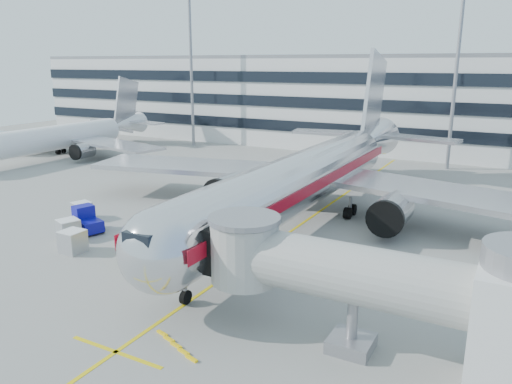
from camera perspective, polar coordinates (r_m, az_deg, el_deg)
The scene contains 15 objects.
ground at distance 37.77m, azimuth -0.76°, elevation -7.76°, with size 180.00×180.00×0.00m, color gray.
lead_in_line at distance 46.21m, azimuth 5.33°, elevation -3.58°, with size 0.25×70.00×0.01m, color #DEC10B.
stop_bar at distance 27.75m, azimuth -15.73°, elevation -17.19°, with size 6.00×0.25×0.01m, color #DEC10B.
main_jet at distance 46.63m, azimuth 6.29°, elevation 1.96°, with size 50.95×48.70×16.06m.
jet_bridge at distance 25.27m, azimuth 14.87°, elevation -10.47°, with size 17.80×4.50×7.00m.
terminal at distance 90.28m, azimuth 17.79°, elevation 9.75°, with size 150.00×24.25×15.60m.
light_mast_west at distance 89.25m, azimuth -7.44°, elevation 14.81°, with size 2.40×1.20×25.45m.
light_mast_centre at distance 73.02m, azimuth 22.05°, elevation 13.97°, with size 2.40×1.20×25.45m.
second_jet at distance 83.63m, azimuth -21.40°, elevation 5.91°, with size 38.21×36.52×12.04m.
belt_loader at distance 40.50m, azimuth -12.06°, elevation -5.67°, with size 4.21×2.79×1.99m.
baggage_tug at distance 45.96m, azimuth -18.82°, elevation -3.13°, with size 3.44×2.73×2.28m.
cargo_container_left at distance 44.63m, azimuth -20.62°, elevation -4.01°, with size 2.04×2.04×1.69m.
cargo_container_right at distance 49.88m, azimuth -19.26°, elevation -2.01°, with size 1.90×1.90×1.63m.
cargo_container_front at distance 41.47m, azimuth -20.21°, elevation -5.32°, with size 1.66×1.66×1.76m.
ramp_worker at distance 38.11m, azimuth -15.01°, elevation -6.70°, with size 0.62×0.41×1.71m, color #9BFF1A.
Camera 1 is at (17.12, -30.45, 14.38)m, focal length 35.00 mm.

